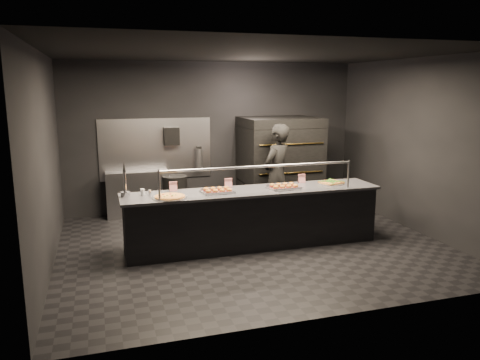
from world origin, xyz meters
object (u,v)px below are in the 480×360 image
Objects in this scene: trash_bin at (175,196)px; square_pizza at (331,183)px; slider_tray_a at (218,191)px; fire_extinguisher at (199,160)px; beer_tap at (125,187)px; pizza_oven at (279,164)px; prep_shelf at (138,194)px; towel_dispenser at (171,136)px; worker at (276,175)px; slider_tray_b at (284,187)px; service_counter at (253,218)px; round_pizza at (170,197)px.

square_pizza is at bearing -41.54° from trash_bin.
slider_tray_a reaches higher than trash_bin.
beer_tap is at bearing -124.61° from fire_extinguisher.
pizza_oven is 2.88m from prep_shelf.
prep_shelf is at bearing 143.11° from square_pizza.
fire_extinguisher is (1.25, 0.08, 0.61)m from prep_shelf.
fire_extinguisher is at bearing 162.11° from pizza_oven.
square_pizza is (1.98, 0.09, -0.01)m from slider_tray_a.
trash_bin is at bearing -90.00° from towel_dispenser.
worker is at bearing -33.02° from trash_bin.
fire_extinguisher is (0.55, 0.01, -0.49)m from towel_dispenser.
slider_tray_b is at bearing 37.78° from worker.
worker is (1.69, -1.38, -0.62)m from towel_dispenser.
service_counter is 3.42× the size of prep_shelf.
beer_tap is at bearing 177.03° from slider_tray_b.
beer_tap reaches higher than slider_tray_b.
prep_shelf is at bearing 163.01° from trash_bin.
beer_tap is 1.00× the size of round_pizza.
round_pizza is 2.74m from square_pizza.
square_pizza reaches higher than trash_bin.
beer_tap reaches higher than fire_extinguisher.
prep_shelf is (-2.80, 0.42, -0.52)m from pizza_oven.
slider_tray_a is at bearing -177.47° from square_pizza.
square_pizza is at bearing 4.57° from round_pizza.
towel_dispenser is at bearing 110.63° from service_counter.
worker is (1.14, -1.39, -0.13)m from fire_extinguisher.
fire_extinguisher is at bearing 1.04° from towel_dispenser.
fire_extinguisher is at bearing 68.91° from round_pizza.
trash_bin is (-0.55, -0.29, -0.66)m from fire_extinguisher.
slider_tray_a is at bearing -132.86° from pizza_oven.
trash_bin is at bearing 138.46° from square_pizza.
service_counter is 9.71× the size of square_pizza.
slider_tray_a is 0.64× the size of trash_bin.
service_counter is at bearing -2.42° from beer_tap.
prep_shelf is 2.35m from beer_tap.
round_pizza is at bearing -141.03° from pizza_oven.
pizza_oven is 5.46× the size of towel_dispenser.
pizza_oven is 2.18m from trash_bin.
service_counter is at bearing 6.39° from round_pizza.
round_pizza is (0.62, -0.23, -0.13)m from beer_tap.
pizza_oven is at bearing 29.99° from beer_tap.
worker is at bearing -114.82° from pizza_oven.
service_counter is at bearing -69.37° from towel_dispenser.
beer_tap is at bearing 179.77° from square_pizza.
slider_tray_b is at bearing -1.39° from slider_tray_a.
trash_bin is (-2.10, 0.21, -0.57)m from pizza_oven.
beer_tap reaches higher than slider_tray_a.
slider_tray_b is at bearing -70.84° from fire_extinguisher.
slider_tray_b is 0.91m from square_pizza.
round_pizza is at bearing -111.09° from fire_extinguisher.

